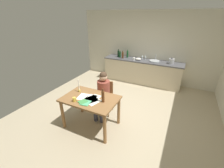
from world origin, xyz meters
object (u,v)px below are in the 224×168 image
object	(u,v)px
person_seated	(103,92)
coffee_mug	(74,99)
sink_unit	(154,61)
stovetop_kettle	(172,61)
teacup_on_counter	(134,59)
bottle_vinegar	(120,55)
mixing_bowl	(138,59)
wine_glass_near_sink	(145,56)
book_cookery	(86,103)
bottle_wine_red	(123,55)
book_magazine	(83,102)
chair_at_table	(105,96)
wine_glass_by_kettle	(142,56)
bottle_oil	(118,54)
bottle_sauce	(127,54)
dining_table	(90,103)
candlestick	(79,88)
wine_bottle_on_table	(103,96)

from	to	relation	value
person_seated	coffee_mug	size ratio (longest dim) A/B	10.97
sink_unit	stovetop_kettle	world-z (taller)	sink_unit
person_seated	teacup_on_counter	distance (m)	2.34
coffee_mug	bottle_vinegar	bearing A→B (deg)	96.06
mixing_bowl	wine_glass_near_sink	bearing A→B (deg)	48.00
book_cookery	bottle_wine_red	bearing A→B (deg)	90.15
book_magazine	bottle_vinegar	size ratio (longest dim) A/B	0.69
book_magazine	sink_unit	world-z (taller)	sink_unit
person_seated	wine_glass_near_sink	size ratio (longest dim) A/B	7.76
stovetop_kettle	teacup_on_counter	xyz separation A→B (m)	(-1.29, -0.15, -0.05)
stovetop_kettle	book_magazine	bearing A→B (deg)	-113.63
person_seated	sink_unit	distance (m)	2.60
coffee_mug	book_magazine	world-z (taller)	coffee_mug
chair_at_table	bottle_vinegar	size ratio (longest dim) A/B	3.46
book_magazine	bottle_vinegar	world-z (taller)	bottle_vinegar
wine_glass_near_sink	wine_glass_by_kettle	distance (m)	0.12
sink_unit	wine_glass_by_kettle	world-z (taller)	sink_unit
chair_at_table	wine_glass_near_sink	xyz separation A→B (m)	(0.39, 2.48, 0.52)
bottle_oil	bottle_sauce	bearing A→B (deg)	10.73
dining_table	candlestick	bearing A→B (deg)	161.10
chair_at_table	candlestick	xyz separation A→B (m)	(-0.42, -0.51, 0.36)
bottle_oil	wine_bottle_on_table	bearing A→B (deg)	-71.84
candlestick	bottle_vinegar	world-z (taller)	bottle_vinegar
dining_table	teacup_on_counter	distance (m)	2.85
mixing_bowl	stovetop_kettle	xyz separation A→B (m)	(1.15, 0.07, 0.06)
bottle_oil	wine_glass_by_kettle	size ratio (longest dim) A/B	1.94
candlestick	teacup_on_counter	size ratio (longest dim) A/B	2.56
bottle_wine_red	wine_bottle_on_table	bearing A→B (deg)	-75.39
stovetop_kettle	wine_glass_by_kettle	xyz separation A→B (m)	(-1.07, 0.15, 0.01)
book_magazine	stovetop_kettle	bearing A→B (deg)	90.56
candlestick	wine_glass_near_sink	xyz separation A→B (m)	(0.81, 2.99, 0.16)
coffee_mug	wine_glass_near_sink	world-z (taller)	wine_glass_near_sink
person_seated	mixing_bowl	distance (m)	2.42
book_cookery	bottle_wine_red	distance (m)	3.14
wine_bottle_on_table	sink_unit	size ratio (longest dim) A/B	0.87
chair_at_table	book_magazine	distance (m)	0.91
wine_bottle_on_table	mixing_bowl	distance (m)	2.91
person_seated	bottle_vinegar	size ratio (longest dim) A/B	4.74
bottle_vinegar	bottle_sauce	bearing A→B (deg)	23.00
wine_bottle_on_table	stovetop_kettle	bearing A→B (deg)	71.13
bottle_vinegar	bottle_sauce	world-z (taller)	bottle_sauce
wine_bottle_on_table	candlestick	bearing A→B (deg)	169.00
bottle_vinegar	bottle_wine_red	size ratio (longest dim) A/B	0.88
sink_unit	bottle_wine_red	world-z (taller)	bottle_wine_red
coffee_mug	bottle_sauce	xyz separation A→B (m)	(-0.08, 3.34, 0.22)
mixing_bowl	chair_at_table	bearing A→B (deg)	-94.81
wine_bottle_on_table	stovetop_kettle	size ratio (longest dim) A/B	1.42
bottle_vinegar	wine_glass_near_sink	bearing A→B (deg)	9.69
person_seated	wine_glass_by_kettle	bearing A→B (deg)	84.48
wine_bottle_on_table	stovetop_kettle	xyz separation A→B (m)	(1.02, 2.98, 0.11)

